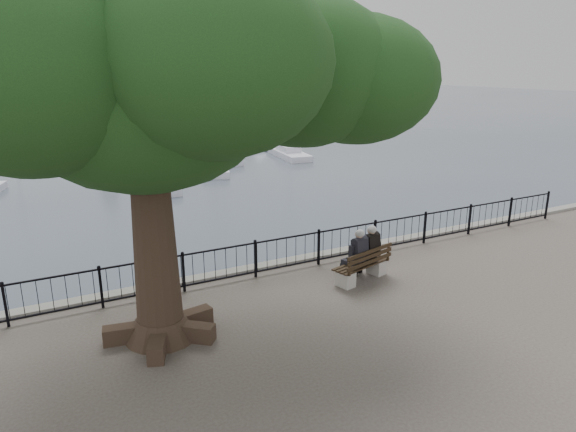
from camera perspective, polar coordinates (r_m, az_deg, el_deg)
harbor at (r=15.18m, az=-0.88°, el=-7.16°), size 260.00×260.00×1.20m
railing at (r=14.37m, az=-0.00°, el=-3.99°), size 22.06×0.06×1.00m
bench at (r=13.96m, az=8.31°, el=-5.82°), size 1.86×0.96×0.94m
person_left at (r=13.73m, az=7.43°, el=-4.57°), size 0.54×0.80×1.49m
person_right at (r=14.08m, az=8.75°, el=-4.07°), size 0.54×0.80×1.49m
tree at (r=10.48m, az=-11.74°, el=16.54°), size 10.51×7.34×8.58m
lion_monument at (r=60.09m, az=-20.13°, el=11.25°), size 6.06×6.06×8.92m
sailboat_b at (r=29.32m, az=-15.10°, el=3.50°), size 1.37×4.65×10.06m
sailboat_c at (r=33.90m, az=-8.30°, el=5.58°), size 3.23×6.11×11.48m
sailboat_d at (r=38.88m, az=0.01°, el=7.06°), size 2.38×6.08×9.96m
sailboat_f at (r=43.88m, az=-19.65°, el=7.28°), size 3.61×6.06×12.83m
sailboat_g at (r=44.66m, az=-8.95°, el=8.08°), size 2.28×5.98×10.17m
sailboat_h at (r=51.60m, az=-28.31°, el=7.52°), size 4.10×6.31×13.50m
sailboat_i at (r=37.64m, az=-7.47°, el=6.73°), size 2.17×6.00×13.09m
sailboat_j at (r=29.78m, az=-14.26°, el=3.80°), size 1.89×5.63×11.93m
far_shore at (r=94.44m, az=-8.29°, el=14.62°), size 30.00×8.60×9.18m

